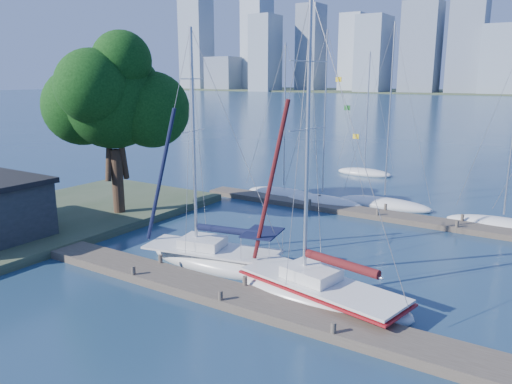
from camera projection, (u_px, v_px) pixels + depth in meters
The scene contains 12 objects.
ground at pixel (233, 301), 21.23m from camera, with size 700.00×700.00×0.00m, color #163048.
near_dock at pixel (233, 297), 21.18m from camera, with size 26.00×2.00×0.40m, color #463D33.
far_dock at pixel (396, 217), 33.26m from camera, with size 30.00×1.80×0.36m, color #463D33.
shore at pixel (47, 219), 32.57m from camera, with size 12.00×22.00×0.50m, color #38472D.
tree at pixel (112, 96), 31.62m from camera, with size 9.01×8.22×12.08m.
sailboat_navy at pixel (212, 246), 25.08m from camera, with size 7.86×3.88×12.10m.
sailboat_maroon at pixel (321, 279), 20.82m from camera, with size 8.19×4.08×12.99m.
bg_boat_0 at pixel (284, 194), 39.54m from camera, with size 6.75×3.08×12.15m.
bg_boat_1 at pixel (322, 201), 37.14m from camera, with size 6.44×2.84×12.87m.
bg_boat_2 at pixel (384, 203), 36.59m from camera, with size 7.21×3.22×13.31m.
bg_boat_3 at pixel (503, 225), 31.34m from camera, with size 7.00×4.66×11.76m.
bg_boat_6 at pixel (364, 172), 48.63m from camera, with size 5.64×2.69×11.91m.
Camera 1 is at (11.41, -16.02, 9.29)m, focal length 35.00 mm.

